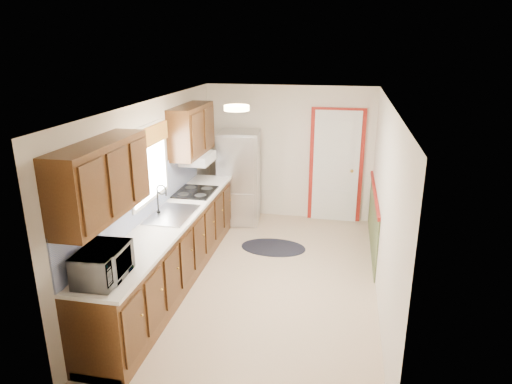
% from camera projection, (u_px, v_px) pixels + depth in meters
% --- Properties ---
extents(room_shell, '(3.20, 5.20, 2.52)m').
position_uv_depth(room_shell, '(264.00, 197.00, 5.88)').
color(room_shell, tan).
rests_on(room_shell, ground).
extents(kitchen_run, '(0.63, 4.00, 2.20)m').
position_uv_depth(kitchen_run, '(167.00, 226.00, 5.96)').
color(kitchen_run, '#3C200D').
rests_on(kitchen_run, ground).
extents(back_wall_trim, '(1.12, 2.30, 2.08)m').
position_uv_depth(back_wall_trim, '(344.00, 177.00, 7.85)').
color(back_wall_trim, maroon).
rests_on(back_wall_trim, ground).
extents(ceiling_fixture, '(0.30, 0.30, 0.06)m').
position_uv_depth(ceiling_fixture, '(237.00, 108.00, 5.38)').
color(ceiling_fixture, '#FFD88C').
rests_on(ceiling_fixture, room_shell).
extents(microwave, '(0.35, 0.59, 0.39)m').
position_uv_depth(microwave, '(102.00, 261.00, 4.30)').
color(microwave, white).
rests_on(microwave, kitchen_run).
extents(refrigerator, '(0.75, 0.73, 1.65)m').
position_uv_depth(refrigerator, '(239.00, 178.00, 8.05)').
color(refrigerator, '#B7B7BC').
rests_on(refrigerator, ground).
extents(rug, '(1.03, 0.67, 0.01)m').
position_uv_depth(rug, '(273.00, 247.00, 7.22)').
color(rug, black).
rests_on(rug, ground).
extents(cooktop, '(0.55, 0.66, 0.02)m').
position_uv_depth(cooktop, '(195.00, 192.00, 6.87)').
color(cooktop, black).
rests_on(cooktop, kitchen_run).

